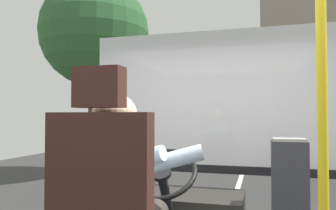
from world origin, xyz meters
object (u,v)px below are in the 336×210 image
Objects in this scene: bus_driver at (120,188)px; handrail_pole at (323,134)px; parked_car_red at (334,134)px; fare_box at (290,198)px.

handrail_pole is at bearing 0.01° from bus_driver.
handrail_pole reaches higher than bus_driver.
fare_box is at bearing -102.17° from parked_car_red.
parked_car_red is (3.68, 17.08, -0.38)m from fare_box.
bus_driver is 0.89× the size of fare_box.
parked_car_red is at bearing 77.83° from fare_box.
fare_box is (0.89, 1.08, -0.25)m from bus_driver.
fare_box is at bearing 92.62° from handrail_pole.
bus_driver is 18.74m from parked_car_red.
bus_driver is 0.98m from handrail_pole.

